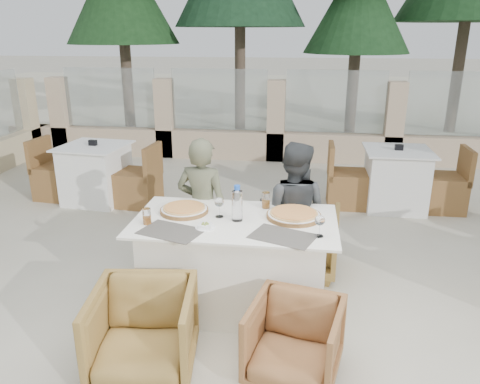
# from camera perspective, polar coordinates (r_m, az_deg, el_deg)

# --- Properties ---
(ground) EXTENTS (80.00, 80.00, 0.00)m
(ground) POSITION_cam_1_polar(r_m,az_deg,el_deg) (4.02, -0.24, -13.85)
(ground) COLOR beige
(ground) RESTS_ON ground
(sand_patch) EXTENTS (30.00, 16.00, 0.01)m
(sand_patch) POSITION_cam_1_polar(r_m,az_deg,el_deg) (17.48, 6.26, 11.71)
(sand_patch) COLOR beige
(sand_patch) RESTS_ON ground
(perimeter_wall_far) EXTENTS (10.00, 0.34, 1.60)m
(perimeter_wall_far) POSITION_cam_1_polar(r_m,az_deg,el_deg) (8.27, 4.42, 9.33)
(perimeter_wall_far) COLOR #CCB090
(perimeter_wall_far) RESTS_ON ground
(pine_far_left) EXTENTS (2.42, 2.42, 5.50)m
(pine_far_left) POSITION_cam_1_polar(r_m,az_deg,el_deg) (11.09, -14.25, 21.39)
(pine_far_left) COLOR #1C431D
(pine_far_left) RESTS_ON ground
(pine_centre) EXTENTS (2.20, 2.20, 5.00)m
(pine_centre) POSITION_cam_1_polar(r_m,az_deg,el_deg) (10.60, 14.19, 20.18)
(pine_centre) COLOR #1D431F
(pine_centre) RESTS_ON ground
(dining_table) EXTENTS (1.60, 0.90, 0.77)m
(dining_table) POSITION_cam_1_polar(r_m,az_deg,el_deg) (3.86, -0.61, -8.70)
(dining_table) COLOR white
(dining_table) RESTS_ON ground
(placemat_near_left) EXTENTS (0.52, 0.43, 0.00)m
(placemat_near_left) POSITION_cam_1_polar(r_m,az_deg,el_deg) (3.52, -8.40, -4.77)
(placemat_near_left) COLOR #544F48
(placemat_near_left) RESTS_ON dining_table
(placemat_near_right) EXTENTS (0.53, 0.44, 0.00)m
(placemat_near_right) POSITION_cam_1_polar(r_m,az_deg,el_deg) (3.42, 5.24, -5.39)
(placemat_near_right) COLOR #565149
(placemat_near_right) RESTS_ON dining_table
(pizza_left) EXTENTS (0.46, 0.46, 0.05)m
(pizza_left) POSITION_cam_1_polar(r_m,az_deg,el_deg) (3.87, -6.82, -2.10)
(pizza_left) COLOR #CF5B1C
(pizza_left) RESTS_ON dining_table
(pizza_right) EXTENTS (0.52, 0.52, 0.06)m
(pizza_right) POSITION_cam_1_polar(r_m,az_deg,el_deg) (3.75, 6.57, -2.72)
(pizza_right) COLOR #D1561C
(pizza_right) RESTS_ON dining_table
(water_bottle) EXTENTS (0.11, 0.11, 0.29)m
(water_bottle) POSITION_cam_1_polar(r_m,az_deg,el_deg) (3.63, -0.35, -1.36)
(water_bottle) COLOR #C2DCFF
(water_bottle) RESTS_ON dining_table
(wine_glass_centre) EXTENTS (0.09, 0.09, 0.18)m
(wine_glass_centre) POSITION_cam_1_polar(r_m,az_deg,el_deg) (3.72, -2.55, -1.74)
(wine_glass_centre) COLOR white
(wine_glass_centre) RESTS_ON dining_table
(wine_glass_corner) EXTENTS (0.10, 0.10, 0.18)m
(wine_glass_corner) POSITION_cam_1_polar(r_m,az_deg,el_deg) (3.41, 9.69, -3.96)
(wine_glass_corner) COLOR white
(wine_glass_corner) RESTS_ON dining_table
(beer_glass_left) EXTENTS (0.07, 0.07, 0.13)m
(beer_glass_left) POSITION_cam_1_polar(r_m,az_deg,el_deg) (3.66, -11.29, -2.92)
(beer_glass_left) COLOR orange
(beer_glass_left) RESTS_ON dining_table
(beer_glass_right) EXTENTS (0.07, 0.07, 0.14)m
(beer_glass_right) POSITION_cam_1_polar(r_m,az_deg,el_deg) (3.92, 3.18, -1.01)
(beer_glass_right) COLOR #BF701B
(beer_glass_right) RESTS_ON dining_table
(olive_dish) EXTENTS (0.11, 0.11, 0.04)m
(olive_dish) POSITION_cam_1_polar(r_m,az_deg,el_deg) (3.54, -4.28, -4.09)
(olive_dish) COLOR white
(olive_dish) RESTS_ON dining_table
(armchair_far_left) EXTENTS (0.73, 0.74, 0.54)m
(armchair_far_left) POSITION_cam_1_polar(r_m,az_deg,el_deg) (4.46, -3.97, -6.41)
(armchair_far_left) COLOR #946035
(armchair_far_left) RESTS_ON ground
(armchair_far_right) EXTENTS (0.71, 0.73, 0.62)m
(armchair_far_right) POSITION_cam_1_polar(r_m,az_deg,el_deg) (4.49, 7.58, -5.77)
(armchair_far_right) COLOR olive
(armchair_far_right) RESTS_ON ground
(armchair_near_left) EXTENTS (0.73, 0.75, 0.61)m
(armchair_near_left) POSITION_cam_1_polar(r_m,az_deg,el_deg) (3.27, -11.68, -16.34)
(armchair_near_left) COLOR olive
(armchair_near_left) RESTS_ON ground
(armchair_near_right) EXTENTS (0.69, 0.70, 0.54)m
(armchair_near_right) POSITION_cam_1_polar(r_m,az_deg,el_deg) (3.21, 6.65, -17.61)
(armchair_near_right) COLOR #8F5D34
(armchair_near_right) RESTS_ON ground
(diner_left) EXTENTS (0.52, 0.39, 1.31)m
(diner_left) POSITION_cam_1_polar(r_m,az_deg,el_deg) (4.24, -4.59, -2.08)
(diner_left) COLOR #585A41
(diner_left) RESTS_ON ground
(diner_right) EXTENTS (0.72, 0.61, 1.30)m
(diner_right) POSITION_cam_1_polar(r_m,az_deg,el_deg) (4.18, 6.43, -2.60)
(diner_right) COLOR #383B3D
(diner_right) RESTS_ON ground
(bg_table_a) EXTENTS (1.72, 0.99, 0.77)m
(bg_table_a) POSITION_cam_1_polar(r_m,az_deg,el_deg) (6.52, -17.14, 2.16)
(bg_table_a) COLOR white
(bg_table_a) RESTS_ON ground
(bg_table_b) EXTENTS (1.64, 0.82, 0.77)m
(bg_table_b) POSITION_cam_1_polar(r_m,az_deg,el_deg) (6.32, 18.42, 1.49)
(bg_table_b) COLOR silver
(bg_table_b) RESTS_ON ground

